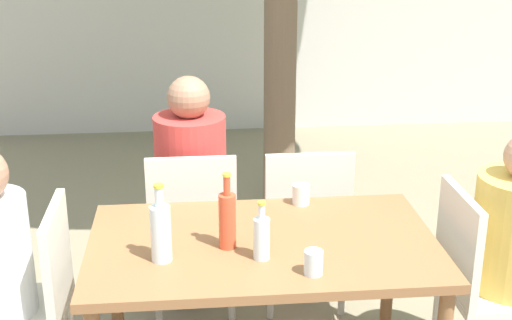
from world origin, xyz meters
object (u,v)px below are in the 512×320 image
soda_bottle_0 (227,219)px  dining_table_front (263,258)px  drinking_glass_0 (313,262)px  drinking_glass_1 (301,194)px  patio_chair_2 (193,222)px  water_bottle_2 (262,237)px  person_seated_2 (192,197)px  patio_chair_3 (305,218)px  patio_chair_0 (33,297)px  water_bottle_1 (161,231)px  patio_chair_1 (480,275)px

soda_bottle_0 → dining_table_front: bearing=16.5°
drinking_glass_0 → drinking_glass_1: same height
patio_chair_2 → water_bottle_2: (0.27, -0.83, 0.31)m
patio_chair_2 → person_seated_2: (-0.00, 0.23, 0.05)m
dining_table_front → drinking_glass_0: size_ratio=15.05×
patio_chair_2 → water_bottle_2: 0.92m
dining_table_front → patio_chair_3: patio_chair_3 is taller
patio_chair_0 → patio_chair_2: 0.95m
water_bottle_1 → drinking_glass_0: 0.60m
patio_chair_0 → drinking_glass_0: patio_chair_0 is taller
patio_chair_1 → patio_chair_3: same height
patio_chair_1 → drinking_glass_1: 0.87m
patio_chair_3 → drinking_glass_1: bearing=76.4°
patio_chair_1 → patio_chair_2: 1.42m
person_seated_2 → patio_chair_3: bearing=158.5°
patio_chair_0 → patio_chair_3: bearing=118.2°
patio_chair_3 → person_seated_2: (-0.58, 0.23, 0.05)m
patio_chair_3 → person_seated_2: bearing=-21.5°
patio_chair_3 → water_bottle_1: water_bottle_1 is taller
patio_chair_3 → water_bottle_1: (-0.71, -0.80, 0.34)m
patio_chair_0 → water_bottle_2: bearing=80.6°
drinking_glass_0 → patio_chair_0: bearing=165.1°
water_bottle_1 → drinking_glass_1: 0.81m
soda_bottle_0 → patio_chair_2: bearing=101.2°
person_seated_2 → patio_chair_1: bearing=144.3°
drinking_glass_0 → water_bottle_1: bearing=163.8°
drinking_glass_0 → person_seated_2: bearing=110.6°
water_bottle_2 → water_bottle_1: bearing=176.5°
patio_chair_2 → drinking_glass_0: 1.10m
patio_chair_0 → patio_chair_2: size_ratio=1.00×
patio_chair_0 → soda_bottle_0: size_ratio=2.82×
dining_table_front → patio_chair_1: 0.97m
patio_chair_3 → person_seated_2: 0.63m
water_bottle_1 → drinking_glass_1: (0.63, 0.50, -0.08)m
patio_chair_3 → patio_chair_1: bearing=134.9°
patio_chair_2 → soda_bottle_0: 0.81m
patio_chair_2 → dining_table_front: bearing=113.4°
patio_chair_0 → patio_chair_2: same height
patio_chair_3 → drinking_glass_0: patio_chair_3 is taller
patio_chair_2 → water_bottle_2: size_ratio=3.75×
soda_bottle_0 → drinking_glass_0: (0.31, -0.25, -0.08)m
water_bottle_2 → patio_chair_3: bearing=69.3°
dining_table_front → drinking_glass_1: 0.45m
patio_chair_3 → soda_bottle_0: (-0.44, -0.72, 0.34)m
water_bottle_1 → patio_chair_1: bearing=5.5°
water_bottle_1 → drinking_glass_1: water_bottle_1 is taller
patio_chair_3 → drinking_glass_0: bearing=82.4°
dining_table_front → person_seated_2: size_ratio=1.16×
patio_chair_0 → dining_table_front: bearing=90.0°
patio_chair_1 → water_bottle_2: (-0.98, -0.16, 0.31)m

